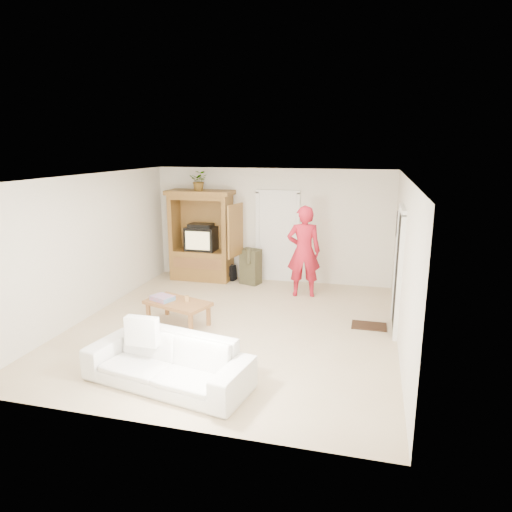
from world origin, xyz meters
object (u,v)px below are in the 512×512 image
Objects in this scene: sofa at (167,362)px; man at (304,251)px; armoire at (202,241)px; coffee_table at (178,304)px.

man is at bearing 84.99° from sofa.
armoire is 1.66× the size of coffee_table.
man is at bearing -14.78° from armoire.
armoire reaches higher than man.
armoire is at bearing 116.26° from sofa.
sofa is 1.76× the size of coffee_table.
sofa is 2.12m from coffee_table.
sofa is at bearing 63.34° from man.
coffee_table is at bearing 37.51° from man.
sofa is (1.31, -4.78, -0.58)m from armoire.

